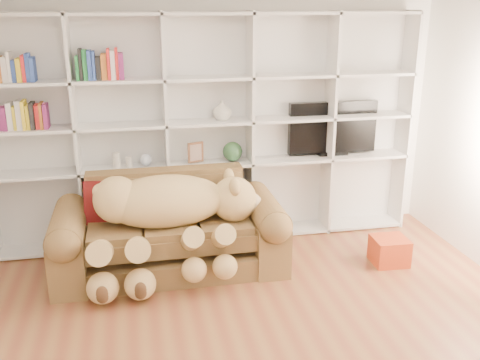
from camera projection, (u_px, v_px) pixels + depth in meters
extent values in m
cube|color=white|center=(206.00, 113.00, 5.67)|extent=(5.00, 0.02, 2.70)
cube|color=silver|center=(206.00, 128.00, 5.69)|extent=(4.40, 0.03, 2.40)
cube|color=silver|center=(77.00, 138.00, 5.29)|extent=(0.03, 0.35, 2.40)
cube|color=silver|center=(166.00, 133.00, 5.46)|extent=(0.03, 0.35, 2.40)
cube|color=silver|center=(250.00, 129.00, 5.63)|extent=(0.03, 0.35, 2.40)
cube|color=silver|center=(329.00, 126.00, 5.80)|extent=(0.03, 0.35, 2.40)
cube|color=silver|center=(403.00, 122.00, 5.97)|extent=(0.03, 0.35, 2.40)
cube|color=silver|center=(211.00, 235.00, 5.91)|extent=(4.40, 0.35, 0.03)
cube|color=silver|center=(209.00, 164.00, 5.65)|extent=(4.40, 0.35, 0.03)
cube|color=silver|center=(208.00, 122.00, 5.51)|extent=(4.40, 0.35, 0.03)
cube|color=silver|center=(208.00, 78.00, 5.37)|extent=(4.40, 0.35, 0.03)
cube|color=silver|center=(206.00, 13.00, 5.17)|extent=(4.40, 0.35, 0.03)
cube|color=brown|center=(171.00, 259.00, 5.17)|extent=(2.06, 0.84, 0.22)
cube|color=brown|center=(170.00, 229.00, 5.05)|extent=(1.53, 0.69, 0.29)
cube|color=brown|center=(166.00, 195.00, 5.35)|extent=(1.53, 0.20, 0.54)
cube|color=brown|center=(71.00, 252.00, 4.95)|extent=(0.31, 0.93, 0.54)
cube|color=brown|center=(264.00, 236.00, 5.30)|extent=(0.31, 0.93, 0.54)
cylinder|color=brown|center=(68.00, 226.00, 4.86)|extent=(0.31, 0.88, 0.31)
cylinder|color=brown|center=(264.00, 210.00, 5.22)|extent=(0.31, 0.88, 0.31)
ellipsoid|color=#DAB66D|center=(165.00, 201.00, 4.93)|extent=(1.14, 0.55, 0.49)
sphere|color=#DAB66D|center=(117.00, 200.00, 4.83)|extent=(0.43, 0.43, 0.43)
sphere|color=#DAB66D|center=(234.00, 199.00, 5.06)|extent=(0.43, 0.43, 0.43)
sphere|color=#CFAC88|center=(251.00, 204.00, 5.11)|extent=(0.22, 0.22, 0.22)
sphere|color=#452D19|center=(259.00, 204.00, 5.13)|extent=(0.07, 0.07, 0.07)
ellipsoid|color=#DAB66D|center=(235.00, 187.00, 4.86)|extent=(0.10, 0.17, 0.17)
ellipsoid|color=#DAB66D|center=(229.00, 177.00, 5.14)|extent=(0.10, 0.17, 0.17)
sphere|color=#DAB66D|center=(101.00, 191.00, 4.77)|extent=(0.15, 0.15, 0.15)
cylinder|color=#DAB66D|center=(191.00, 240.00, 4.75)|extent=(0.19, 0.52, 0.38)
cylinder|color=#DAB66D|center=(222.00, 237.00, 4.81)|extent=(0.19, 0.52, 0.38)
cylinder|color=#DAB66D|center=(101.00, 252.00, 4.61)|extent=(0.22, 0.61, 0.44)
cylinder|color=#DAB66D|center=(138.00, 249.00, 4.67)|extent=(0.22, 0.61, 0.44)
sphere|color=#DAB66D|center=(194.00, 270.00, 4.67)|extent=(0.23, 0.23, 0.23)
sphere|color=#DAB66D|center=(225.00, 267.00, 4.72)|extent=(0.23, 0.23, 0.23)
sphere|color=#DAB66D|center=(103.00, 287.00, 4.54)|extent=(0.27, 0.27, 0.27)
sphere|color=#DAB66D|center=(140.00, 284.00, 4.60)|extent=(0.27, 0.27, 0.27)
cube|color=#601110|center=(107.00, 202.00, 5.07)|extent=(0.43, 0.27, 0.43)
cube|color=#B03917|center=(389.00, 251.00, 5.29)|extent=(0.35, 0.33, 0.27)
cube|color=black|center=(333.00, 127.00, 5.86)|extent=(0.99, 0.08, 0.57)
cube|color=black|center=(331.00, 152.00, 5.95)|extent=(0.33, 0.18, 0.04)
cube|color=#57331D|center=(196.00, 152.00, 5.58)|extent=(0.17, 0.07, 0.21)
sphere|color=#2A522E|center=(233.00, 152.00, 5.66)|extent=(0.21, 0.21, 0.21)
cylinder|color=beige|center=(116.00, 160.00, 5.44)|extent=(0.08, 0.08, 0.16)
cylinder|color=beige|center=(129.00, 162.00, 5.47)|extent=(0.07, 0.07, 0.11)
sphere|color=silver|center=(146.00, 160.00, 5.50)|extent=(0.12, 0.12, 0.12)
imported|color=beige|center=(222.00, 110.00, 5.50)|extent=(0.22, 0.22, 0.21)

